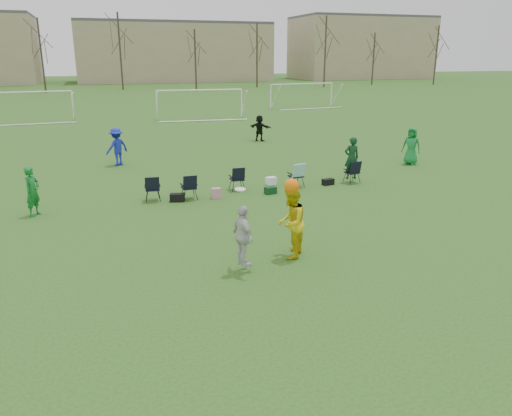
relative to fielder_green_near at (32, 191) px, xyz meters
name	(u,v)px	position (x,y,z in m)	size (l,w,h in m)	color
ground	(305,270)	(7.01, -7.03, -0.86)	(260.00, 260.00, 0.00)	#24551A
fielder_green_near	(32,191)	(0.00, 0.00, 0.00)	(0.62, 0.41, 1.71)	#136E29
fielder_blue	(117,147)	(3.17, 7.52, 0.08)	(1.20, 0.69, 1.86)	#1626AB
fielder_green_far	(411,146)	(17.20, 3.26, 0.08)	(0.91, 0.59, 1.87)	#167E37
fielder_black	(260,128)	(12.19, 12.31, -0.04)	(1.51, 0.48, 1.63)	black
center_contest	(278,225)	(6.56, -6.25, 0.15)	(2.34, 1.63, 2.20)	silver
sideline_setup	(272,176)	(8.92, 0.78, -0.28)	(9.17, 1.75, 1.96)	#0F371B
goal_left	(24,98)	(-2.99, 26.97, 1.07)	(7.39, 0.76, 2.46)	white
goal_mid	(200,96)	(11.01, 24.97, 1.07)	(7.40, 0.63, 2.46)	white
goal_right	(302,89)	(23.01, 30.97, 1.07)	(7.35, 1.14, 2.46)	white
tree_line	(123,56)	(7.25, 62.82, 4.23)	(110.28, 3.28, 11.40)	#382B21
building_row	(147,51)	(13.74, 88.97, 5.13)	(126.00, 16.00, 13.00)	tan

